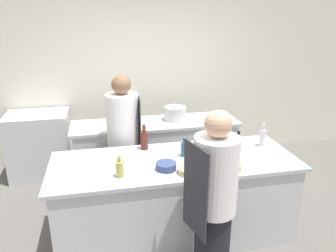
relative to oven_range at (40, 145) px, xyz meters
name	(u,v)px	position (x,y,z in m)	size (l,w,h in m)	color
ground_plane	(174,232)	(1.63, -1.77, -0.48)	(16.00, 16.00, 0.00)	#605B56
wall_back	(145,74)	(1.63, 0.36, 0.92)	(8.00, 0.06, 2.80)	silver
prep_counter	(175,197)	(1.63, -1.77, -0.03)	(2.54, 0.94, 0.89)	silver
pass_counter	(156,152)	(1.64, -0.53, -0.03)	(2.30, 0.63, 0.89)	silver
oven_range	(40,145)	(0.00, 0.00, 0.00)	(0.87, 0.63, 0.96)	silver
chef_at_prep_near	(214,204)	(1.79, -2.51, 0.34)	(0.42, 0.41, 1.64)	black
chef_at_stove	(124,142)	(1.17, -0.99, 0.34)	(0.42, 0.40, 1.65)	black
bottle_olive_oil	(238,147)	(2.28, -1.83, 0.53)	(0.07, 0.07, 0.29)	black
bottle_vinegar	(184,149)	(1.75, -1.69, 0.50)	(0.07, 0.07, 0.21)	#2D5175
bottle_wine	(262,137)	(2.68, -1.61, 0.52)	(0.07, 0.07, 0.26)	silver
bottle_cooking_oil	(144,140)	(1.36, -1.42, 0.53)	(0.08, 0.08, 0.28)	#5B2319
bottle_sauce	(120,169)	(1.05, -2.01, 0.50)	(0.07, 0.07, 0.21)	#B2A84C
bowl_mixing_large	(204,151)	(1.96, -1.70, 0.46)	(0.17, 0.17, 0.08)	tan
bowl_prep_small	(166,166)	(1.50, -1.96, 0.45)	(0.20, 0.20, 0.07)	navy
bowl_ceramic_blue	(188,171)	(1.68, -2.08, 0.44)	(0.20, 0.20, 0.05)	tan
bowl_wooden_salad	(233,167)	(2.13, -2.09, 0.44)	(0.16, 0.16, 0.06)	tan
stockpot	(175,113)	(1.93, -0.49, 0.51)	(0.31, 0.31, 0.19)	silver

